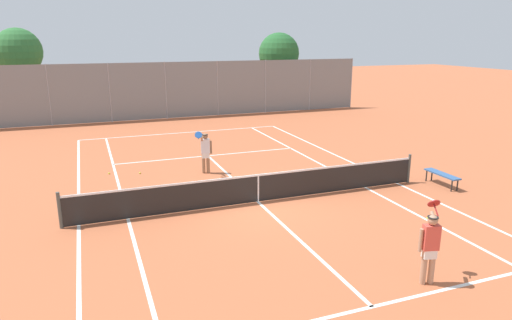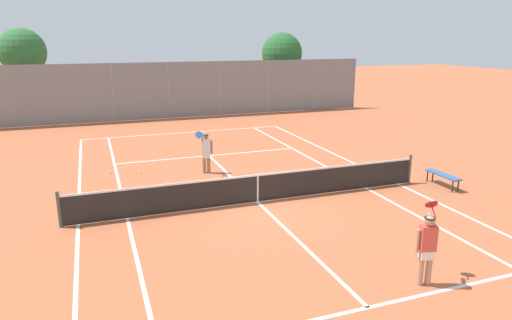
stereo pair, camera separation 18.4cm
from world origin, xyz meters
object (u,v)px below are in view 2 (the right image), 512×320
loose_tennis_ball_2 (110,173)px  tree_behind_right (282,55)px  courtside_bench (443,176)px  tennis_net (258,187)px  loose_tennis_ball_1 (141,173)px  player_near_side (427,245)px  loose_tennis_ball_0 (427,219)px  tree_behind_left (24,53)px  player_far_left (206,150)px

loose_tennis_ball_2 → tree_behind_right: 19.63m
loose_tennis_ball_2 → courtside_bench: courtside_bench is taller
tennis_net → courtside_bench: bearing=-6.3°
loose_tennis_ball_1 → tree_behind_right: tree_behind_right is taller
player_near_side → loose_tennis_ball_0: bearing=48.8°
loose_tennis_ball_1 → loose_tennis_ball_2: same height
tennis_net → loose_tennis_ball_2: 6.66m
courtside_bench → tree_behind_left: size_ratio=0.26×
tree_behind_left → tree_behind_right: (17.60, -1.96, -0.28)m
loose_tennis_ball_0 → tree_behind_right: size_ratio=0.01×
tennis_net → tree_behind_right: (8.92, 18.91, 3.42)m
player_near_side → loose_tennis_ball_0: 3.97m
loose_tennis_ball_1 → loose_tennis_ball_2: 1.21m
courtside_bench → tree_behind_right: size_ratio=0.27×
player_far_left → courtside_bench: bearing=-31.0°
player_near_side → loose_tennis_ball_1: bearing=114.6°
loose_tennis_ball_2 → courtside_bench: 12.59m
tennis_net → loose_tennis_ball_0: tennis_net is taller
loose_tennis_ball_0 → loose_tennis_ball_2: bearing=136.5°
loose_tennis_ball_1 → courtside_bench: courtside_bench is taller
player_near_side → courtside_bench: size_ratio=1.18×
loose_tennis_ball_0 → loose_tennis_ball_2: size_ratio=1.00×
courtside_bench → player_near_side: bearing=-134.5°
player_far_left → tree_behind_left: bearing=114.9°
loose_tennis_ball_0 → loose_tennis_ball_1: 10.72m
player_far_left → tree_behind_left: size_ratio=0.31×
player_near_side → tree_behind_right: tree_behind_right is taller
player_far_left → loose_tennis_ball_0: (4.95, -6.92, -0.89)m
tennis_net → loose_tennis_ball_1: tennis_net is taller
player_near_side → loose_tennis_ball_0: player_near_side is taller
player_near_side → courtside_bench: 7.41m
player_far_left → courtside_bench: size_ratio=1.18×
player_near_side → tree_behind_left: 28.99m
loose_tennis_ball_1 → tree_behind_right: (12.15, 14.29, 3.89)m
tennis_net → loose_tennis_ball_1: size_ratio=181.82×
tree_behind_left → tree_behind_right: size_ratio=1.05×
player_far_left → tree_behind_right: (9.68, 15.10, 3.00)m
tennis_net → courtside_bench: tennis_net is taller
player_near_side → loose_tennis_ball_1: player_near_side is taller
tree_behind_left → player_near_side: bearing=-69.0°
loose_tennis_ball_1 → player_far_left: bearing=-18.4°
loose_tennis_ball_0 → tree_behind_right: tree_behind_right is taller
loose_tennis_ball_0 → tree_behind_left: tree_behind_left is taller
tennis_net → loose_tennis_ball_0: size_ratio=181.82×
player_near_side → tree_behind_left: tree_behind_left is taller
loose_tennis_ball_1 → player_near_side: bearing=-65.4°
tennis_net → player_far_left: player_far_left is taller
player_far_left → loose_tennis_ball_0: bearing=-54.4°
loose_tennis_ball_0 → courtside_bench: (2.63, 2.36, 0.38)m
tennis_net → player_near_side: size_ratio=6.76×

